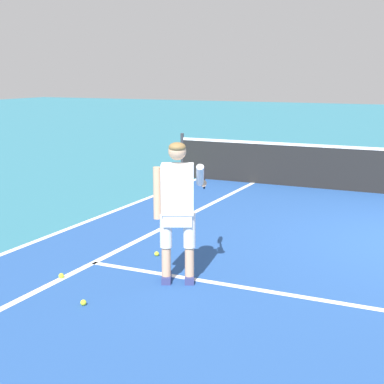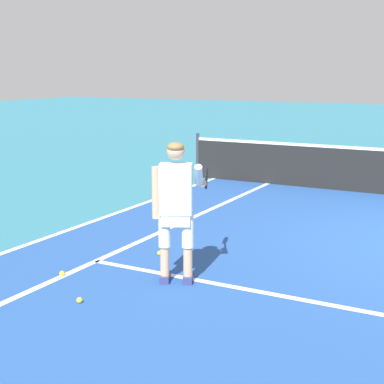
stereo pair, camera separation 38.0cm
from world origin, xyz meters
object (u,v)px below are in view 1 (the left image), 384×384
at_px(tennis_player, 178,203).
at_px(tennis_ball_mid_court, 61,276).
at_px(tennis_ball_near_feet, 83,303).
at_px(tennis_ball_by_baseline, 157,254).

relative_size(tennis_player, tennis_ball_mid_court, 25.95).
height_order(tennis_player, tennis_ball_near_feet, tennis_player).
relative_size(tennis_ball_near_feet, tennis_ball_by_baseline, 1.00).
relative_size(tennis_player, tennis_ball_by_baseline, 25.95).
relative_size(tennis_ball_by_baseline, tennis_ball_mid_court, 1.00).
distance_m(tennis_ball_near_feet, tennis_ball_mid_court, 0.96).
height_order(tennis_ball_by_baseline, tennis_ball_mid_court, same).
distance_m(tennis_ball_by_baseline, tennis_ball_mid_court, 1.44).
distance_m(tennis_player, tennis_ball_mid_court, 1.75).
xyz_separation_m(tennis_player, tennis_ball_near_feet, (-0.61, -1.10, -0.96)).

